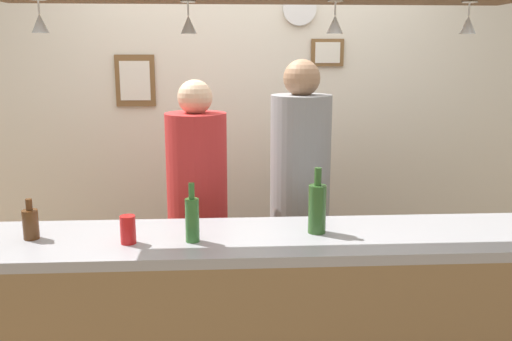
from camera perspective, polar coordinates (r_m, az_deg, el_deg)
back_wall at (r=3.82m, az=-0.89°, el=5.06°), size 4.40×0.06×2.60m
bar_counter at (r=2.45m, az=0.86°, el=-14.78°), size 2.70×0.55×0.97m
hanging_wineglass_far_left at (r=2.45m, az=-21.48°, el=14.10°), size 0.07×0.07×0.13m
hanging_wineglass_left at (r=2.40m, az=-7.01°, el=14.88°), size 0.07×0.07×0.13m
hanging_wineglass_center_left at (r=2.38m, az=8.17°, el=14.87°), size 0.07×0.07×0.13m
hanging_wineglass_center at (r=2.57m, az=21.11°, el=14.00°), size 0.07×0.07×0.13m
person_left_red_shirt at (r=3.13m, az=-6.10°, el=-2.58°), size 0.34×0.34×1.63m
person_middle_grey_shirt at (r=3.14m, az=4.58°, el=-1.19°), size 0.34×0.34×1.74m
bottle_champagne_green at (r=2.49m, az=6.36°, el=-3.82°), size 0.08×0.08×0.30m
bottle_beer_brown_stubby at (r=2.60m, az=-22.31°, el=-5.08°), size 0.07×0.07×0.18m
bottle_beer_green_import at (r=2.38m, az=-6.62°, el=-4.95°), size 0.06×0.06×0.26m
drink_can at (r=2.41m, az=-13.12°, el=-5.98°), size 0.07×0.07×0.12m
picture_frame_caricature at (r=3.79m, az=-12.40°, el=9.07°), size 0.26×0.02×0.34m
picture_frame_upper_small at (r=3.80m, az=7.40°, el=12.01°), size 0.22×0.02×0.18m
wall_clock at (r=3.78m, az=4.53°, el=16.39°), size 0.22×0.03×0.22m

